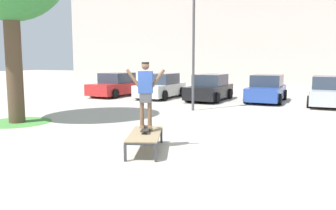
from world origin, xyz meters
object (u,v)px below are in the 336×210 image
at_px(car_silver, 329,92).
at_px(car_red, 116,85).
at_px(skate_box, 145,135).
at_px(skateboard, 146,129).
at_px(car_blue, 267,89).
at_px(car_white, 161,87).
at_px(light_post, 194,26).
at_px(car_black, 210,88).
at_px(skater, 146,90).

bearing_deg(car_silver, car_red, -180.00).
height_order(skate_box, car_red, car_red).
distance_m(skateboard, car_blue, 12.10).
distance_m(car_white, car_silver, 9.40).
bearing_deg(car_red, light_post, -32.86).
xyz_separation_m(car_black, car_silver, (6.27, -0.03, 0.00)).
relative_size(skate_box, car_silver, 0.48).
relative_size(skateboard, car_blue, 0.19).
xyz_separation_m(car_white, car_silver, (9.40, -0.10, 0.00)).
height_order(car_white, light_post, light_post).
distance_m(skater, light_post, 7.56).
distance_m(skate_box, skater, 1.14).
relative_size(car_blue, car_silver, 1.00).
distance_m(car_red, light_post, 8.57).
bearing_deg(car_blue, skateboard, -97.52).
distance_m(skater, car_white, 12.49).
bearing_deg(skater, car_blue, 82.47).
bearing_deg(skater, light_post, 98.89).
bearing_deg(skateboard, car_red, 124.33).
relative_size(skateboard, car_white, 0.19).
distance_m(skate_box, car_red, 14.07).
height_order(skateboard, car_silver, car_silver).
distance_m(skater, car_red, 13.89).
distance_m(skater, car_black, 11.61).
height_order(car_red, car_black, same).
bearing_deg(light_post, car_red, 147.14).
height_order(car_silver, light_post, light_post).
bearing_deg(car_white, car_red, -178.14).
relative_size(car_white, light_post, 0.73).
relative_size(skate_box, skateboard, 2.50).
bearing_deg(skate_box, car_silver, 68.25).
height_order(car_red, car_blue, same).
height_order(car_white, car_blue, same).
height_order(skater, car_white, skater).
bearing_deg(car_black, skate_box, -82.10).
bearing_deg(light_post, car_silver, 36.61).
bearing_deg(skateboard, car_black, 97.69).
xyz_separation_m(car_black, light_post, (0.44, -4.36, 3.13)).
distance_m(car_black, light_post, 5.39).
height_order(skate_box, car_black, car_black).
distance_m(skateboard, light_post, 7.92).
bearing_deg(car_red, car_blue, 3.33).
xyz_separation_m(skateboard, car_blue, (1.58, 11.99, 0.15)).
distance_m(car_white, light_post, 6.50).
xyz_separation_m(skateboard, car_white, (-4.68, 11.55, 0.15)).
bearing_deg(skate_box, car_blue, 82.93).
height_order(car_blue, light_post, light_post).
bearing_deg(light_post, car_black, 95.72).
relative_size(car_silver, light_post, 0.73).
bearing_deg(car_silver, light_post, -143.39).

